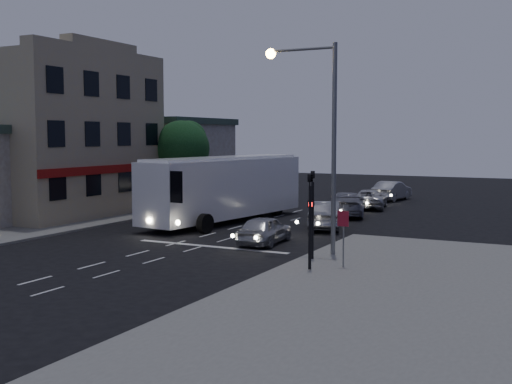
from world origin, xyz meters
The scene contains 17 objects.
ground centered at (0.00, 0.00, 0.00)m, with size 120.00×120.00×0.00m, color black.
sidewalk_near centered at (13.00, -4.00, 0.06)m, with size 12.00×24.00×0.12m, color slate.
sidewalk_far centered at (-13.00, 8.00, 0.06)m, with size 12.00×50.00×0.12m, color slate.
road_markings centered at (1.29, 3.31, 0.00)m, with size 8.00×30.55×0.01m.
tour_bus centered at (-1.69, 9.83, 2.14)m, with size 4.33×13.17×3.96m.
car_suv centered at (3.92, 3.80, 0.70)m, with size 1.64×4.08×1.39m, color #AAAAAF.
car_sedan_a centered at (4.69, 9.89, 0.78)m, with size 1.65×4.74×1.56m, color gray.
car_sedan_b centered at (3.94, 15.90, 0.78)m, with size 2.20×5.40×1.57m, color gray.
car_sedan_c centered at (3.93, 20.93, 0.68)m, with size 2.26×4.91×1.36m, color silver.
car_extra centered at (3.88, 27.27, 0.78)m, with size 1.65×4.73×1.56m, color #A4A5A9.
traffic_signal_main centered at (7.60, 0.78, 2.42)m, with size 0.25×0.35×4.10m.
traffic_signal_side centered at (8.30, -1.20, 2.42)m, with size 0.18×0.15×4.10m.
regulatory_sign centered at (9.30, -0.24, 1.60)m, with size 0.45×0.12×2.20m.
streetlight centered at (7.34, 2.20, 5.73)m, with size 3.32×0.44×9.00m.
main_building centered at (-13.96, 8.00, 5.16)m, with size 10.12×12.00×11.00m.
low_building_north centered at (-13.50, 20.00, 3.39)m, with size 9.40×9.40×6.50m.
street_tree centered at (-8.21, 15.02, 4.50)m, with size 4.00×4.00×6.20m.
Camera 1 is at (17.39, -23.68, 5.21)m, focal length 45.00 mm.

